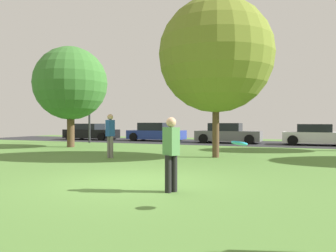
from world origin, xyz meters
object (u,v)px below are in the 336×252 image
object	(u,v)px
oak_tree_center	(71,84)
frisbee_disc	(239,143)
parked_car_grey	(228,134)
parked_car_black	(91,132)
person_bystander	(110,133)
oak_tree_left	(216,55)
parked_car_blue	(156,133)
parked_car_white	(317,135)
person_thrower	(171,151)
street_lamp_post	(89,111)

from	to	relation	value
oak_tree_center	frisbee_disc	xyz separation A→B (m)	(11.67, -10.22, -2.60)
oak_tree_center	parked_car_grey	world-z (taller)	oak_tree_center
oak_tree_center	parked_car_black	distance (m)	8.56
frisbee_disc	person_bystander	bearing A→B (deg)	136.26
person_bystander	oak_tree_left	bearing A→B (deg)	-48.51
oak_tree_left	parked_car_blue	size ratio (longest dim) A/B	1.51
parked_car_black	parked_car_white	size ratio (longest dim) A/B	1.08
person_bystander	parked_car_black	size ratio (longest dim) A/B	0.40
person_thrower	frisbee_disc	world-z (taller)	person_thrower
parked_car_black	parked_car_white	xyz separation A→B (m)	(17.12, 0.15, 0.00)
parked_car_white	street_lamp_post	world-z (taller)	street_lamp_post
person_thrower	parked_car_grey	world-z (taller)	person_thrower
parked_car_black	oak_tree_center	bearing A→B (deg)	-62.81
parked_car_grey	parked_car_white	distance (m)	5.71
oak_tree_center	parked_car_grey	size ratio (longest dim) A/B	1.32
person_thrower	parked_car_blue	size ratio (longest dim) A/B	0.36
street_lamp_post	oak_tree_left	bearing A→B (deg)	-29.19
parked_car_blue	parked_car_grey	xyz separation A→B (m)	(5.71, -0.36, -0.00)
parked_car_black	street_lamp_post	world-z (taller)	street_lamp_post
person_bystander	parked_car_black	world-z (taller)	person_bystander
parked_car_black	parked_car_white	world-z (taller)	parked_car_white
oak_tree_center	oak_tree_left	xyz separation A→B (m)	(9.28, -2.29, 0.52)
parked_car_blue	parked_car_white	xyz separation A→B (m)	(11.42, -0.33, -0.02)
parked_car_white	street_lamp_post	bearing A→B (deg)	-166.10
person_thrower	parked_car_grey	size ratio (longest dim) A/B	0.35
oak_tree_center	person_thrower	bearing A→B (deg)	-42.79
person_bystander	street_lamp_post	bearing A→B (deg)	56.73
frisbee_disc	parked_car_blue	distance (m)	20.24
person_bystander	parked_car_blue	size ratio (longest dim) A/B	0.41
parked_car_black	parked_car_blue	world-z (taller)	parked_car_blue
frisbee_disc	parked_car_white	distance (m)	17.57
oak_tree_center	frisbee_disc	world-z (taller)	oak_tree_center
person_bystander	parked_car_white	xyz separation A→B (m)	(8.16, 11.39, -0.39)
person_thrower	parked_car_blue	world-z (taller)	person_thrower
parked_car_grey	parked_car_white	world-z (taller)	parked_car_grey
parked_car_white	person_bystander	bearing A→B (deg)	-125.59
frisbee_disc	street_lamp_post	distance (m)	18.96
parked_car_blue	parked_car_white	size ratio (longest dim) A/B	1.05
person_thrower	parked_car_grey	xyz separation A→B (m)	(-2.32, 16.55, -0.23)
oak_tree_left	parked_car_black	size ratio (longest dim) A/B	1.48
parked_car_white	frisbee_disc	bearing A→B (deg)	-95.90
parked_car_blue	street_lamp_post	size ratio (longest dim) A/B	0.98
oak_tree_center	parked_car_black	size ratio (longest dim) A/B	1.31
parked_car_white	street_lamp_post	size ratio (longest dim) A/B	0.93
person_thrower	parked_car_black	xyz separation A→B (m)	(-13.72, 16.42, -0.25)
person_thrower	street_lamp_post	distance (m)	17.25
parked_car_black	street_lamp_post	xyz separation A→B (m)	(2.38, -3.49, 1.63)
parked_car_blue	person_bystander	bearing A→B (deg)	-74.45
oak_tree_left	parked_car_white	distance (m)	11.03
oak_tree_center	parked_car_grey	distance (m)	11.04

